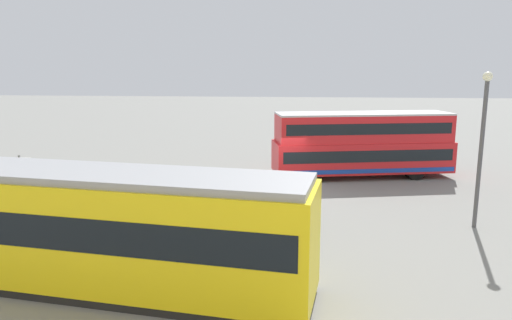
{
  "coord_description": "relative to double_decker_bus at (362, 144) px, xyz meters",
  "views": [
    {
      "loc": [
        -1.11,
        23.74,
        6.12
      ],
      "look_at": [
        1.06,
        2.58,
        1.99
      ],
      "focal_mm": 33.12,
      "sensor_mm": 36.0,
      "label": 1
    }
  ],
  "objects": [
    {
      "name": "ground_plane",
      "position": [
        4.42,
        3.24,
        -1.89
      ],
      "size": [
        160.0,
        160.0,
        0.0
      ],
      "primitive_type": "plane",
      "color": "gray"
    },
    {
      "name": "double_decker_bus",
      "position": [
        0.0,
        0.0,
        0.0
      ],
      "size": [
        10.37,
        4.69,
        3.68
      ],
      "color": "red",
      "rests_on": "ground"
    },
    {
      "name": "tram_yellow",
      "position": [
        9.15,
        14.92,
        -0.13
      ],
      "size": [
        12.69,
        4.18,
        3.39
      ],
      "color": "yellow",
      "rests_on": "ground"
    },
    {
      "name": "pedestrian_near_railing",
      "position": [
        6.49,
        8.26,
        -0.99
      ],
      "size": [
        0.41,
        0.41,
        1.57
      ],
      "color": "black",
      "rests_on": "ground"
    },
    {
      "name": "pedestrian_crossing",
      "position": [
        3.47,
        9.32,
        -0.97
      ],
      "size": [
        0.4,
        0.4,
        1.6
      ],
      "color": "black",
      "rests_on": "ground"
    },
    {
      "name": "pedestrian_railing",
      "position": [
        10.17,
        9.08,
        -1.14
      ],
      "size": [
        9.61,
        1.38,
        1.08
      ],
      "color": "gray",
      "rests_on": "ground"
    },
    {
      "name": "info_sign",
      "position": [
        15.48,
        8.23,
        -0.18
      ],
      "size": [
        1.07,
        0.15,
        2.46
      ],
      "color": "slate",
      "rests_on": "ground"
    },
    {
      "name": "street_lamp",
      "position": [
        -3.41,
        8.51,
        1.68
      ],
      "size": [
        0.36,
        0.36,
        6.01
      ],
      "color": "#4C4C51",
      "rests_on": "ground"
    }
  ]
}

